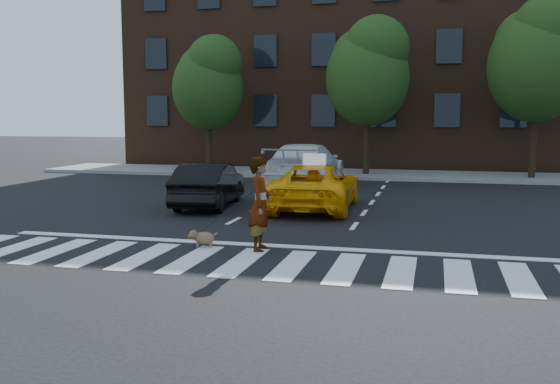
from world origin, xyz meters
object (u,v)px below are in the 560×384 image
tree_right (538,55)px  black_sedan (209,185)px  tree_mid (368,68)px  taxi (316,187)px  tree_left (209,80)px  white_suv (306,165)px  woman (260,204)px  dog (202,237)px

tree_right → black_sedan: size_ratio=1.89×
tree_right → black_sedan: tree_right is taller
tree_mid → taxi: tree_mid is taller
tree_left → tree_right: (14.50, -0.00, 0.82)m
tree_right → white_suv: size_ratio=1.33×
white_suv → taxi: bearing=104.8°
black_sedan → white_suv: size_ratio=0.71×
tree_left → taxi: 12.81m
taxi → woman: bearing=87.8°
taxi → white_suv: 5.99m
tree_right → black_sedan: (-10.68, -10.30, -4.59)m
tree_left → tree_right: tree_right is taller
black_sedan → taxi: bearing=178.8°
black_sedan → woman: woman is taller
tree_left → taxi: size_ratio=1.35×
tree_mid → black_sedan: (-3.68, -10.30, -4.18)m
taxi → dog: size_ratio=7.50×
black_sedan → woman: (3.22, -5.60, 0.30)m
tree_right → white_suv: 10.82m
white_suv → tree_left: bearing=-36.9°
white_suv → tree_mid: bearing=-114.5°
black_sedan → tree_mid: bearing=-116.1°
woman → black_sedan: bearing=26.5°
tree_left → tree_mid: 7.51m
white_suv → dog: size_ratio=9.00×
taxi → dog: (-1.32, -5.91, -0.45)m
black_sedan → woman: size_ratio=2.10×
dog → white_suv: bearing=77.6°
tree_mid → black_sedan: tree_mid is taller
tree_right → white_suv: tree_right is taller
tree_mid → black_sedan: bearing=-109.7°
woman → dog: bearing=87.1°
taxi → black_sedan: 3.27m
taxi → woman: (-0.03, -5.90, 0.30)m
white_suv → dog: (0.19, -11.70, -0.62)m
tree_right → woman: bearing=-115.1°
tree_left → taxi: (7.07, -10.00, -3.77)m
tree_mid → taxi: 10.84m
tree_left → tree_right: 14.52m
taxi → woman: woman is taller
black_sedan → white_suv: bearing=-112.4°
woman → dog: size_ratio=3.02×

